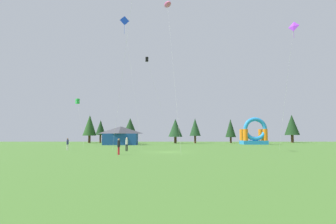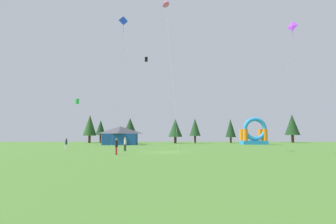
{
  "view_description": "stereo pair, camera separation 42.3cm",
  "coord_description": "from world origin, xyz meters",
  "px_view_note": "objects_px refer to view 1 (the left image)",
  "views": [
    {
      "loc": [
        -0.16,
        -35.8,
        2.16
      ],
      "look_at": [
        0.0,
        15.31,
        6.56
      ],
      "focal_mm": 29.19,
      "sensor_mm": 36.0,
      "label": 1
    },
    {
      "loc": [
        0.26,
        -35.8,
        2.16
      ],
      "look_at": [
        0.0,
        15.31,
        6.56
      ],
      "focal_mm": 29.19,
      "sensor_mm": 36.0,
      "label": 2
    }
  ],
  "objects_px": {
    "person_midfield": "(126,143)",
    "inflatable_red_slide": "(253,135)",
    "kite_black_box": "(146,60)",
    "kite_blue_diamond": "(124,22)",
    "festival_tent": "(120,136)",
    "kite_purple_diamond": "(292,28)",
    "kite_pink_parafoil": "(167,5)",
    "kite_green_box": "(77,101)",
    "person_left_edge": "(67,143)",
    "person_far_side": "(118,145)"
  },
  "relations": [
    {
      "from": "person_midfield",
      "to": "inflatable_red_slide",
      "type": "xyz_separation_m",
      "value": [
        26.61,
        28.09,
        1.18
      ]
    },
    {
      "from": "kite_black_box",
      "to": "kite_blue_diamond",
      "type": "xyz_separation_m",
      "value": [
        -2.99,
        -10.34,
        3.43
      ]
    },
    {
      "from": "kite_blue_diamond",
      "to": "festival_tent",
      "type": "distance_m",
      "value": 27.04
    },
    {
      "from": "kite_purple_diamond",
      "to": "person_midfield",
      "type": "xyz_separation_m",
      "value": [
        -24.13,
        -0.7,
        -16.85
      ]
    },
    {
      "from": "kite_pink_parafoil",
      "to": "kite_blue_diamond",
      "type": "xyz_separation_m",
      "value": [
        -7.2,
        8.91,
        1.34
      ]
    },
    {
      "from": "kite_blue_diamond",
      "to": "person_midfield",
      "type": "relative_size",
      "value": 11.52
    },
    {
      "from": "kite_green_box",
      "to": "person_midfield",
      "type": "relative_size",
      "value": 4.94
    },
    {
      "from": "kite_purple_diamond",
      "to": "kite_pink_parafoil",
      "type": "bearing_deg",
      "value": -168.61
    },
    {
      "from": "person_midfield",
      "to": "kite_blue_diamond",
      "type": "bearing_deg",
      "value": 77.45
    },
    {
      "from": "person_left_edge",
      "to": "inflatable_red_slide",
      "type": "distance_m",
      "value": 44.12
    },
    {
      "from": "kite_pink_parafoil",
      "to": "person_midfield",
      "type": "xyz_separation_m",
      "value": [
        -5.69,
        3.02,
        -18.47
      ]
    },
    {
      "from": "person_left_edge",
      "to": "kite_green_box",
      "type": "bearing_deg",
      "value": -76.83
    },
    {
      "from": "kite_black_box",
      "to": "festival_tent",
      "type": "xyz_separation_m",
      "value": [
        -6.66,
        8.75,
        -15.37
      ]
    },
    {
      "from": "kite_black_box",
      "to": "festival_tent",
      "type": "height_order",
      "value": "kite_black_box"
    },
    {
      "from": "kite_pink_parafoil",
      "to": "person_far_side",
      "type": "xyz_separation_m",
      "value": [
        -5.48,
        -4.24,
        -18.51
      ]
    },
    {
      "from": "festival_tent",
      "to": "kite_purple_diamond",
      "type": "bearing_deg",
      "value": -39.64
    },
    {
      "from": "kite_purple_diamond",
      "to": "kite_blue_diamond",
      "type": "relative_size",
      "value": 0.86
    },
    {
      "from": "kite_blue_diamond",
      "to": "person_midfield",
      "type": "bearing_deg",
      "value": -75.62
    },
    {
      "from": "kite_blue_diamond",
      "to": "person_far_side",
      "type": "xyz_separation_m",
      "value": [
        1.71,
        -13.15,
        -19.85
      ]
    },
    {
      "from": "kite_black_box",
      "to": "kite_pink_parafoil",
      "type": "distance_m",
      "value": 19.81
    },
    {
      "from": "kite_black_box",
      "to": "kite_purple_diamond",
      "type": "height_order",
      "value": "kite_purple_diamond"
    },
    {
      "from": "kite_green_box",
      "to": "kite_pink_parafoil",
      "type": "relative_size",
      "value": 0.46
    },
    {
      "from": "person_far_side",
      "to": "person_left_edge",
      "type": "xyz_separation_m",
      "value": [
        -9.16,
        9.27,
        -0.03
      ]
    },
    {
      "from": "kite_green_box",
      "to": "person_midfield",
      "type": "bearing_deg",
      "value": -50.95
    },
    {
      "from": "kite_black_box",
      "to": "person_left_edge",
      "type": "distance_m",
      "value": 24.11
    },
    {
      "from": "kite_pink_parafoil",
      "to": "person_left_edge",
      "type": "bearing_deg",
      "value": 161.02
    },
    {
      "from": "kite_blue_diamond",
      "to": "festival_tent",
      "type": "xyz_separation_m",
      "value": [
        -3.67,
        19.09,
        -18.8
      ]
    },
    {
      "from": "person_far_side",
      "to": "inflatable_red_slide",
      "type": "xyz_separation_m",
      "value": [
        26.41,
        35.35,
        1.22
      ]
    },
    {
      "from": "kite_purple_diamond",
      "to": "kite_blue_diamond",
      "type": "distance_m",
      "value": 26.33
    },
    {
      "from": "kite_purple_diamond",
      "to": "kite_green_box",
      "type": "distance_m",
      "value": 39.7
    },
    {
      "from": "kite_green_box",
      "to": "person_far_side",
      "type": "relative_size",
      "value": 5.13
    },
    {
      "from": "kite_purple_diamond",
      "to": "kite_blue_diamond",
      "type": "bearing_deg",
      "value": 168.55
    },
    {
      "from": "kite_black_box",
      "to": "festival_tent",
      "type": "relative_size",
      "value": 2.37
    },
    {
      "from": "inflatable_red_slide",
      "to": "person_left_edge",
      "type": "bearing_deg",
      "value": -143.76
    },
    {
      "from": "person_far_side",
      "to": "inflatable_red_slide",
      "type": "distance_m",
      "value": 44.14
    },
    {
      "from": "kite_purple_diamond",
      "to": "person_far_side",
      "type": "relative_size",
      "value": 10.31
    },
    {
      "from": "person_midfield",
      "to": "festival_tent",
      "type": "distance_m",
      "value": 25.54
    },
    {
      "from": "kite_black_box",
      "to": "person_far_side",
      "type": "distance_m",
      "value": 28.68
    },
    {
      "from": "kite_green_box",
      "to": "kite_pink_parafoil",
      "type": "xyz_separation_m",
      "value": [
        17.57,
        -17.66,
        10.81
      ]
    },
    {
      "from": "person_midfield",
      "to": "person_far_side",
      "type": "relative_size",
      "value": 1.04
    },
    {
      "from": "kite_blue_diamond",
      "to": "inflatable_red_slide",
      "type": "bearing_deg",
      "value": 38.29
    },
    {
      "from": "person_far_side",
      "to": "kite_blue_diamond",
      "type": "bearing_deg",
      "value": -36.38
    },
    {
      "from": "inflatable_red_slide",
      "to": "kite_blue_diamond",
      "type": "bearing_deg",
      "value": -141.71
    },
    {
      "from": "kite_pink_parafoil",
      "to": "kite_blue_diamond",
      "type": "distance_m",
      "value": 11.53
    },
    {
      "from": "kite_blue_diamond",
      "to": "festival_tent",
      "type": "bearing_deg",
      "value": 100.89
    },
    {
      "from": "kite_blue_diamond",
      "to": "festival_tent",
      "type": "relative_size",
      "value": 2.85
    },
    {
      "from": "kite_blue_diamond",
      "to": "kite_black_box",
      "type": "bearing_deg",
      "value": 73.88
    },
    {
      "from": "person_far_side",
      "to": "festival_tent",
      "type": "distance_m",
      "value": 32.7
    },
    {
      "from": "kite_purple_diamond",
      "to": "festival_tent",
      "type": "distance_m",
      "value": 41.23
    },
    {
      "from": "person_midfield",
      "to": "kite_purple_diamond",
      "type": "bearing_deg",
      "value": -25.28
    }
  ]
}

